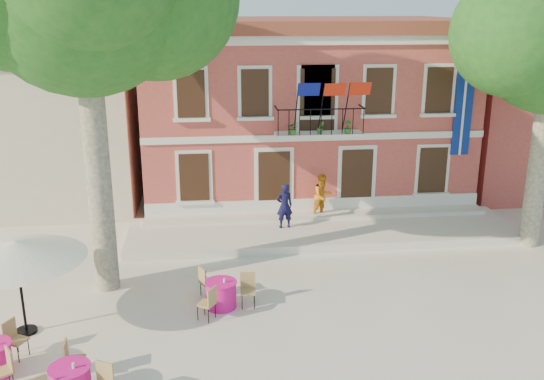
{
  "coord_description": "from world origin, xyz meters",
  "views": [
    {
      "loc": [
        -2.06,
        -15.92,
        8.11
      ],
      "look_at": [
        0.05,
        3.5,
        2.07
      ],
      "focal_mm": 40.0,
      "sensor_mm": 36.0,
      "label": 1
    }
  ],
  "objects": [
    {
      "name": "pedestrian_orange",
      "position": [
        2.19,
        5.48,
        1.15
      ],
      "size": [
        1.02,
        0.93,
        1.7
      ],
      "primitive_type": "imported",
      "rotation": [
        0.0,
        0.0,
        0.44
      ],
      "color": "orange",
      "rests_on": "terrace"
    },
    {
      "name": "patio_umbrella",
      "position": [
        -6.86,
        -1.5,
        2.27
      ],
      "size": [
        3.41,
        3.41,
        2.53
      ],
      "color": "black",
      "rests_on": "ground"
    },
    {
      "name": "cafe_table_1",
      "position": [
        -1.83,
        -0.69,
        0.43
      ],
      "size": [
        1.67,
        1.87,
        0.95
      ],
      "color": "#E61584",
      "rests_on": "ground"
    },
    {
      "name": "pedestrian_navy",
      "position": [
        0.62,
        4.56,
        1.13
      ],
      "size": [
        0.65,
        0.48,
        1.65
      ],
      "primitive_type": "imported",
      "rotation": [
        0.0,
        0.0,
        3.29
      ],
      "color": "black",
      "rests_on": "terrace"
    },
    {
      "name": "terrace",
      "position": [
        2.0,
        4.4,
        0.15
      ],
      "size": [
        14.0,
        3.4,
        0.3
      ],
      "primitive_type": "cube",
      "color": "silver",
      "rests_on": "ground"
    },
    {
      "name": "neighbor_west",
      "position": [
        -9.5,
        11.0,
        3.22
      ],
      "size": [
        9.4,
        9.4,
        6.4
      ],
      "color": "beige",
      "rests_on": "ground"
    },
    {
      "name": "main_building",
      "position": [
        2.0,
        9.99,
        3.78
      ],
      "size": [
        13.5,
        9.59,
        7.5
      ],
      "color": "#C15545",
      "rests_on": "ground"
    },
    {
      "name": "ground",
      "position": [
        0.0,
        0.0,
        0.0
      ],
      "size": [
        90.0,
        90.0,
        0.0
      ],
      "primitive_type": "plane",
      "color": "beige",
      "rests_on": "ground"
    }
  ]
}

